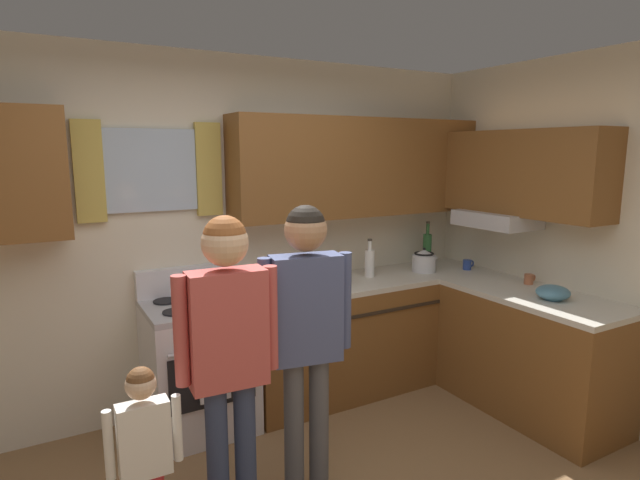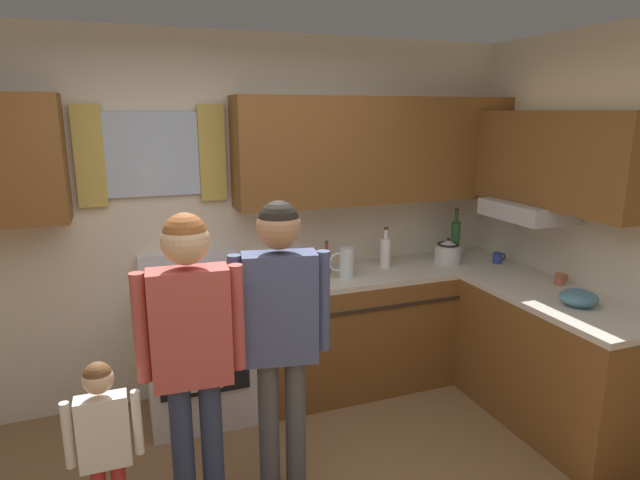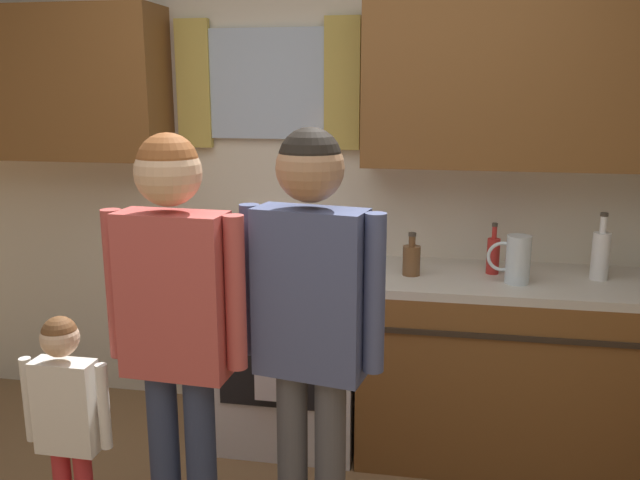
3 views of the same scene
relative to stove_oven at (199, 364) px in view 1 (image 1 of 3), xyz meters
name	(u,v)px [view 1 (image 1 of 3)]	position (x,y,z in m)	size (l,w,h in m)	color
back_wall_unit	(216,208)	(0.25, 0.27, 1.04)	(4.60, 0.42, 2.60)	beige
right_wall_unit	(634,231)	(2.50, -1.45, 0.93)	(0.52, 4.05, 2.60)	beige
kitchen_counter_run	(427,339)	(1.72, -0.37, -0.02)	(2.14, 1.93, 0.90)	brown
stove_oven	(199,364)	(0.00, 0.00, 0.00)	(0.68, 0.67, 1.10)	silver
bottle_milk_white	(370,262)	(1.45, 0.04, 0.55)	(0.08, 0.08, 0.31)	white
bottle_wine_green	(427,248)	(2.14, 0.14, 0.58)	(0.08, 0.08, 0.39)	#2D6633
bottle_sauce_red	(318,272)	(0.97, 0.05, 0.53)	(0.06, 0.06, 0.25)	red
bottle_squat_brown	(278,283)	(0.59, -0.04, 0.51)	(0.08, 0.08, 0.21)	brown
cup_terracotta	(529,279)	(2.38, -0.76, 0.47)	(0.11, 0.07, 0.08)	#B76642
mug_cobalt_blue	(468,265)	(2.33, -0.17, 0.48)	(0.11, 0.07, 0.08)	#2D479E
stovetop_kettle	(424,260)	(1.96, -0.04, 0.53)	(0.27, 0.20, 0.21)	silver
water_pitcher	(337,272)	(1.06, -0.09, 0.54)	(0.19, 0.11, 0.22)	silver
mixing_bowl	(553,293)	(2.17, -1.12, 0.48)	(0.23, 0.23, 0.10)	teal
adult_holding_child	(228,341)	(-0.16, -1.08, 0.56)	(0.50, 0.22, 1.63)	#2D3856
adult_in_plaid	(306,320)	(0.30, -1.02, 0.57)	(0.50, 0.22, 1.64)	#4C4C51
small_child	(145,446)	(-0.57, -1.13, 0.16)	(0.33, 0.13, 1.00)	red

